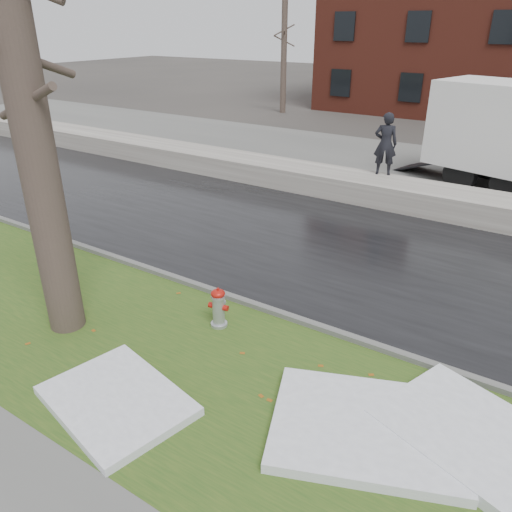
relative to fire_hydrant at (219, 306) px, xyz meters
The scene contains 14 objects.
ground 0.67m from the fire_hydrant, ahead, with size 120.00×120.00×0.00m, color #47423D.
verge 1.48m from the fire_hydrant, 70.37° to the right, with size 60.00×4.50×0.04m, color #264918.
road 4.47m from the fire_hydrant, 83.90° to the left, with size 60.00×7.00×0.03m, color black.
parking_lot 12.94m from the fire_hydrant, 87.91° to the left, with size 60.00×9.00×0.03m, color slate.
curb 1.11m from the fire_hydrant, 62.94° to the left, with size 60.00×0.15×0.14m, color slate.
snowbank 8.64m from the fire_hydrant, 86.86° to the left, with size 60.00×1.60×0.75m, color #BCB8AC.
bg_tree_left 24.94m from the fire_hydrant, 117.73° to the left, with size 1.40×1.62×6.50m.
bg_tree_center 26.66m from the fire_hydrant, 102.04° to the left, with size 1.40×1.62×6.50m.
fire_hydrant is the anchor object (origin of this frame).
tree 4.60m from the fire_hydrant, 147.31° to the right, with size 1.66×1.97×7.96m.
worker 9.32m from the fire_hydrant, 91.75° to the left, with size 0.72×0.47×1.98m, color black.
snow_patch_near 3.54m from the fire_hydrant, 17.29° to the right, with size 2.60×2.00×0.16m, color white.
snow_patch_far 2.60m from the fire_hydrant, 89.60° to the right, with size 2.20×1.60×0.14m, color white.
snow_patch_side 4.91m from the fire_hydrant, ahead, with size 2.80×1.80×0.18m, color white.
Camera 1 is at (4.51, -6.24, 5.27)m, focal length 35.00 mm.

